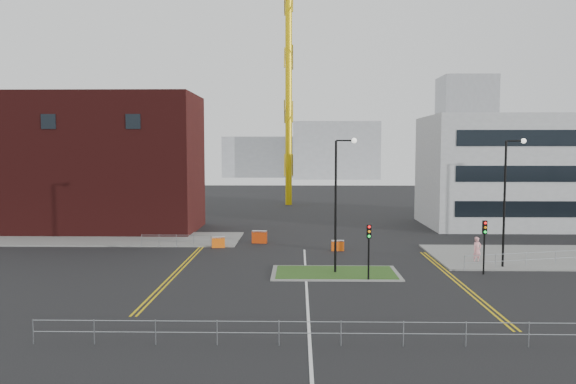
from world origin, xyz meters
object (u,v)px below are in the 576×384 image
(traffic_light_island, at_px, (369,241))
(tower_crane, at_px, (327,24))
(pedestrian, at_px, (477,250))
(streetlamp_island, at_px, (339,194))

(traffic_light_island, bearing_deg, tower_crane, 90.32)
(tower_crane, bearing_deg, pedestrian, -78.27)
(streetlamp_island, relative_size, traffic_light_island, 2.52)
(pedestrian, bearing_deg, streetlamp_island, -179.88)
(streetlamp_island, xyz_separation_m, pedestrian, (10.52, 3.76, -4.44))
(pedestrian, bearing_deg, tower_crane, 82.21)
(traffic_light_island, bearing_deg, pedestrian, 33.45)
(tower_crane, xyz_separation_m, pedestrian, (9.01, -43.41, -25.90))
(tower_crane, distance_m, streetlamp_island, 51.84)
(streetlamp_island, bearing_deg, traffic_light_island, -48.59)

